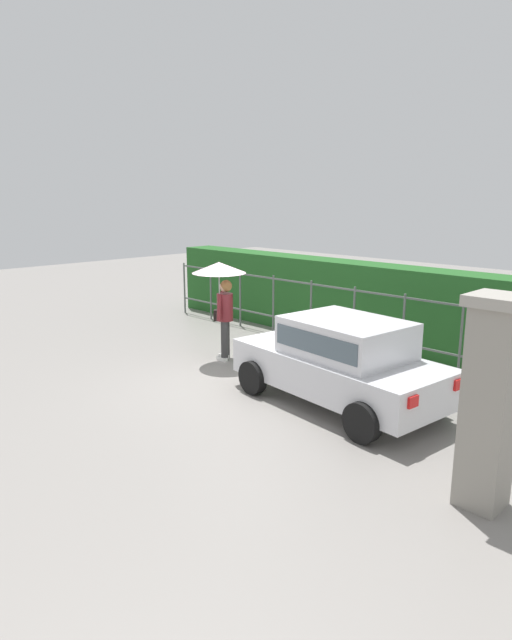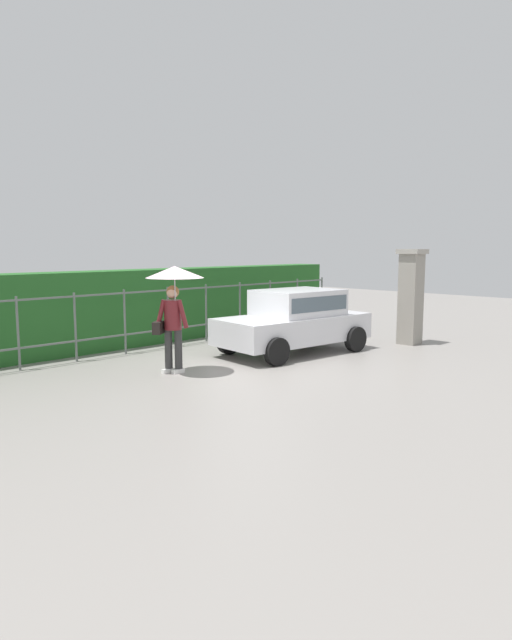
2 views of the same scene
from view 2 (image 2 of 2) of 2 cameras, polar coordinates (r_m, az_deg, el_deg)
ground_plane at (r=11.39m, az=-0.79°, el=-4.98°), size 40.00×40.00×0.00m
car at (r=12.96m, az=4.04°, el=0.15°), size 3.87×2.17×1.48m
pedestrian at (r=10.80m, az=-8.51°, el=3.04°), size 1.12×1.12×2.11m
gate_pillar at (r=14.60m, az=15.69°, el=2.43°), size 0.60×0.60×2.42m
fence_section at (r=13.80m, az=-9.07°, el=0.61°), size 12.34×0.05×1.50m
hedge_row at (r=14.55m, az=-11.28°, el=1.40°), size 13.29×0.90×1.90m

